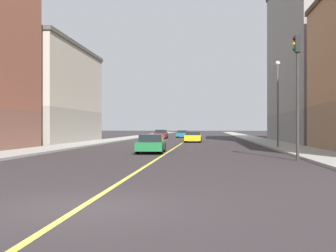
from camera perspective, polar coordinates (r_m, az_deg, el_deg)
name	(u,v)px	position (r m, az deg, el deg)	size (l,w,h in m)	color
ground_plane	(82,207)	(9.51, -11.72, -10.85)	(400.00, 400.00, 0.00)	#2F292B
sidewalk_left	(257,139)	(58.36, 12.14, -1.82)	(3.34, 168.00, 0.15)	#9E9B93
sidewalk_right	(120,139)	(59.25, -6.60, -1.80)	(3.34, 168.00, 0.15)	#9E9B93
lane_center_stripe	(187,140)	(58.02, 2.70, -1.90)	(0.16, 154.00, 0.01)	#E5D14C
building_left_mid	(330,55)	(51.27, 21.41, 9.09)	(11.20, 22.79, 19.98)	slate
building_right_midblock	(34,94)	(49.05, -18.02, 4.15)	(11.20, 18.59, 10.88)	#9D9688
traffic_light_left_near	(297,80)	(22.99, 17.38, 6.03)	(0.40, 0.32, 6.63)	#2D2D2D
street_lamp_left_near	(278,95)	(35.11, 14.88, 4.19)	(0.36, 0.36, 7.05)	#4C4C51
car_green	(151,144)	(28.31, -2.32, -2.48)	(1.94, 4.28, 1.28)	#1E6B38
car_teal	(183,134)	(70.27, 2.05, -1.10)	(1.97, 4.57, 1.22)	#196670
car_yellow	(193,137)	(48.35, 3.47, -1.52)	(1.92, 4.03, 1.25)	gold
car_maroon	(161,134)	(64.91, -0.96, -1.14)	(1.96, 4.27, 1.36)	maroon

